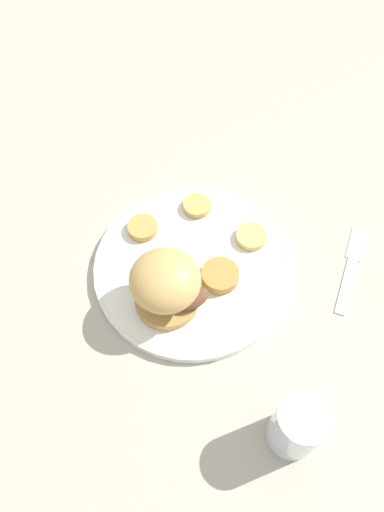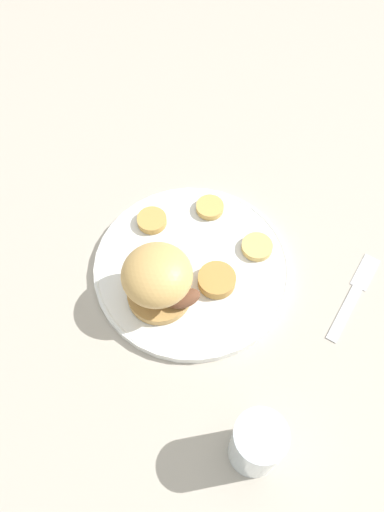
% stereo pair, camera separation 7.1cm
% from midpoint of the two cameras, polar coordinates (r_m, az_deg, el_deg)
% --- Properties ---
extents(ground_plane, '(4.00, 4.00, 0.00)m').
position_cam_midpoint_polar(ground_plane, '(0.74, 2.72, -1.85)').
color(ground_plane, '#B2A899').
extents(dinner_plate, '(0.29, 0.29, 0.02)m').
position_cam_midpoint_polar(dinner_plate, '(0.73, 2.75, -1.51)').
color(dinner_plate, white).
rests_on(dinner_plate, ground_plane).
extents(sandwich, '(0.10, 0.11, 0.09)m').
position_cam_midpoint_polar(sandwich, '(0.66, -0.75, -2.97)').
color(sandwich, tan).
rests_on(sandwich, dinner_plate).
extents(potato_round_0, '(0.05, 0.05, 0.01)m').
position_cam_midpoint_polar(potato_round_0, '(0.75, 10.12, 0.83)').
color(potato_round_0, '#DBB766').
rests_on(potato_round_0, dinner_plate).
extents(potato_round_1, '(0.04, 0.04, 0.01)m').
position_cam_midpoint_polar(potato_round_1, '(0.78, 4.65, 5.36)').
color(potato_round_1, tan).
rests_on(potato_round_1, dinner_plate).
extents(potato_round_2, '(0.05, 0.05, 0.02)m').
position_cam_midpoint_polar(potato_round_2, '(0.71, 5.69, -2.99)').
color(potato_round_2, '#BC8942').
rests_on(potato_round_2, dinner_plate).
extents(potato_round_3, '(0.05, 0.05, 0.01)m').
position_cam_midpoint_polar(potato_round_3, '(0.76, -1.98, 3.88)').
color(potato_round_3, tan).
rests_on(potato_round_3, dinner_plate).
extents(fork, '(0.15, 0.08, 0.00)m').
position_cam_midpoint_polar(fork, '(0.77, 20.54, -4.43)').
color(fork, silver).
rests_on(fork, ground_plane).
extents(drinking_glass, '(0.06, 0.06, 0.10)m').
position_cam_midpoint_polar(drinking_glass, '(0.62, 10.89, -20.65)').
color(drinking_glass, silver).
rests_on(drinking_glass, ground_plane).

